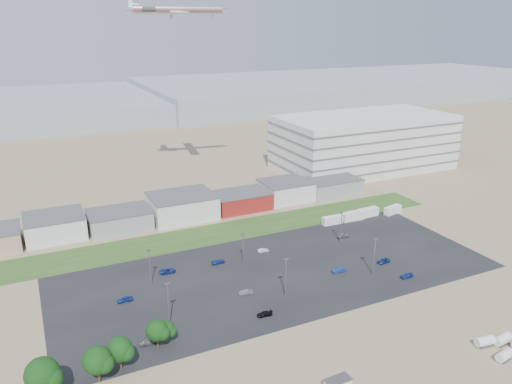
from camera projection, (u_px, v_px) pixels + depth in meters
ground at (297, 312)px, 118.52m from camera, size 700.00×700.00×0.00m
parking_lot at (277, 272)px, 137.66m from camera, size 120.00×50.00×0.01m
grass_strip at (218, 233)px, 162.99m from camera, size 160.00×16.00×0.02m
hills_backdrop at (146, 102)px, 402.74m from camera, size 700.00×200.00×9.00m
building_row at (151, 211)px, 171.04m from camera, size 170.00×20.00×8.00m
parking_garage at (364, 142)px, 232.38m from camera, size 80.00×40.00×25.00m
storage_tank_nw at (485, 341)px, 105.62m from camera, size 4.33×2.61×2.45m
storage_tank_ne at (502, 339)px, 106.21m from camera, size 4.34×2.49×2.49m
storage_tank_sw at (505, 355)px, 101.19m from camera, size 4.18×2.58×2.35m
box_trailer_a at (332, 220)px, 170.06m from camera, size 7.36×2.61×2.72m
box_trailer_b at (353, 216)px, 173.26m from camera, size 8.12×2.66×3.03m
box_trailer_c at (368, 212)px, 176.64m from camera, size 8.23×2.94×3.04m
box_trailer_d at (393, 210)px, 179.43m from camera, size 7.67×3.94×2.75m
tree_far_left at (43, 378)px, 89.09m from camera, size 6.68×6.68×10.02m
tree_left at (97, 363)px, 93.92m from camera, size 5.84×5.84×8.76m
tree_mid at (120, 352)px, 97.57m from camera, size 5.44×5.44×8.15m
tree_right at (157, 333)px, 104.13m from camera, size 5.04×5.04×7.56m
tree_near at (167, 331)px, 106.04m from camera, size 3.97×3.97×5.95m
lightpole_front_l at (168, 304)px, 112.06m from camera, size 1.23×0.51×10.46m
lightpole_front_m at (286, 278)px, 123.88m from camera, size 1.21×0.50×10.30m
lightpole_front_r at (374, 257)px, 134.57m from camera, size 1.24×0.52×10.54m
lightpole_back_l at (150, 267)px, 129.51m from camera, size 1.17×0.49×9.95m
lightpole_back_m at (243, 249)px, 140.48m from camera, size 1.12×0.47×9.52m
lightpole_back_r at (341, 227)px, 154.12m from camera, size 1.22×0.51×10.41m
airliner at (178, 10)px, 188.07m from camera, size 44.79×33.69×12.17m
parked_car_0 at (383, 261)px, 142.64m from camera, size 4.20×2.25×1.12m
parked_car_1 at (339, 270)px, 137.26m from camera, size 4.00×1.42×1.31m
parked_car_2 at (407, 275)px, 134.30m from camera, size 3.83×1.61×1.30m
parked_car_3 at (265, 314)px, 116.74m from camera, size 3.86×1.84×1.09m
parked_car_4 at (246, 292)px, 126.13m from camera, size 3.72×1.71×1.18m
parked_car_5 at (125, 299)px, 122.71m from camera, size 3.83×1.61×1.30m
parked_car_6 at (218, 262)px, 142.23m from camera, size 3.98×1.75×1.14m
parked_car_8 at (343, 235)px, 159.56m from camera, size 3.96×1.83×1.31m
parked_car_9 at (168, 271)px, 136.85m from camera, size 4.48×2.25×1.22m
parked_car_10 at (148, 342)px, 106.43m from camera, size 4.22×2.01×1.19m
parked_car_11 at (263, 250)px, 149.48m from camera, size 3.36×1.37×1.08m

